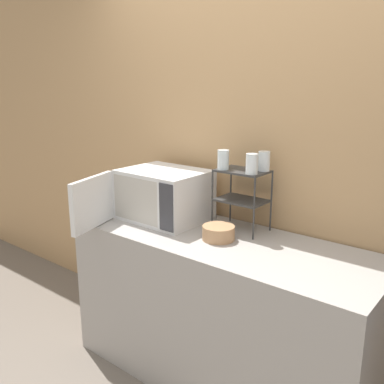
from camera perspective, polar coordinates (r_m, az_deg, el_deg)
wall_back at (r=2.58m, az=8.82°, el=4.79°), size 8.00×0.06×2.60m
counter at (r=2.57m, az=3.75°, el=-15.44°), size 1.78×0.66×0.89m
microwave at (r=2.66m, az=-4.20°, el=-0.42°), size 0.54×0.79×0.31m
dish_rack at (r=2.45m, az=6.69°, el=0.63°), size 0.29×0.20×0.36m
glass_front_left at (r=2.43m, az=4.19°, el=4.32°), size 0.07×0.07×0.11m
glass_back_right at (r=2.41m, az=9.58°, el=4.08°), size 0.07×0.07×0.11m
glass_front_right at (r=2.32m, az=7.98°, el=3.74°), size 0.07×0.07×0.11m
bowl at (r=2.35m, az=3.58°, el=-5.48°), size 0.18×0.18×0.08m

